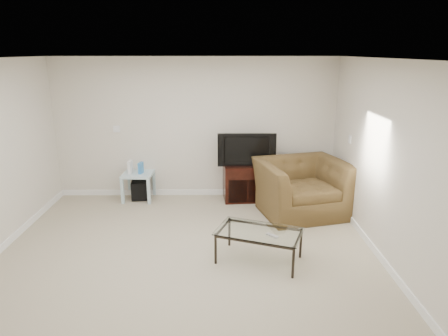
{
  "coord_description": "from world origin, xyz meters",
  "views": [
    {
      "loc": [
        0.44,
        -4.53,
        2.59
      ],
      "look_at": [
        0.5,
        1.2,
        0.9
      ],
      "focal_mm": 32.0,
      "sensor_mm": 36.0,
      "label": 1
    }
  ],
  "objects_px": {
    "tv_stand": "(246,182)",
    "television": "(246,149)",
    "recliner": "(302,179)",
    "coffee_table": "(259,246)",
    "subwoofer": "(141,189)",
    "side_table": "(139,186)"
  },
  "relations": [
    {
      "from": "tv_stand",
      "to": "television",
      "type": "relative_size",
      "value": 0.84
    },
    {
      "from": "recliner",
      "to": "coffee_table",
      "type": "xyz_separation_m",
      "value": [
        -0.84,
        -1.57,
        -0.39
      ]
    },
    {
      "from": "tv_stand",
      "to": "subwoofer",
      "type": "xyz_separation_m",
      "value": [
        -1.89,
        0.02,
        -0.15
      ]
    },
    {
      "from": "television",
      "to": "coffee_table",
      "type": "distance_m",
      "value": 2.32
    },
    {
      "from": "television",
      "to": "recliner",
      "type": "xyz_separation_m",
      "value": [
        0.87,
        -0.63,
        -0.35
      ]
    },
    {
      "from": "tv_stand",
      "to": "television",
      "type": "distance_m",
      "value": 0.62
    },
    {
      "from": "coffee_table",
      "to": "television",
      "type": "bearing_deg",
      "value": 90.76
    },
    {
      "from": "side_table",
      "to": "coffee_table",
      "type": "distance_m",
      "value": 2.97
    },
    {
      "from": "television",
      "to": "side_table",
      "type": "bearing_deg",
      "value": 179.31
    },
    {
      "from": "recliner",
      "to": "coffee_table",
      "type": "distance_m",
      "value": 1.82
    },
    {
      "from": "television",
      "to": "subwoofer",
      "type": "bearing_deg",
      "value": 178.71
    },
    {
      "from": "tv_stand",
      "to": "recliner",
      "type": "xyz_separation_m",
      "value": [
        0.87,
        -0.66,
        0.27
      ]
    },
    {
      "from": "side_table",
      "to": "recliner",
      "type": "height_order",
      "value": "recliner"
    },
    {
      "from": "television",
      "to": "subwoofer",
      "type": "relative_size",
      "value": 2.9
    },
    {
      "from": "subwoofer",
      "to": "coffee_table",
      "type": "distance_m",
      "value": 2.96
    },
    {
      "from": "side_table",
      "to": "subwoofer",
      "type": "bearing_deg",
      "value": 31.0
    },
    {
      "from": "tv_stand",
      "to": "coffee_table",
      "type": "distance_m",
      "value": 2.23
    },
    {
      "from": "tv_stand",
      "to": "recliner",
      "type": "height_order",
      "value": "recliner"
    },
    {
      "from": "tv_stand",
      "to": "coffee_table",
      "type": "height_order",
      "value": "tv_stand"
    },
    {
      "from": "side_table",
      "to": "subwoofer",
      "type": "relative_size",
      "value": 1.6
    },
    {
      "from": "tv_stand",
      "to": "side_table",
      "type": "bearing_deg",
      "value": 175.35
    },
    {
      "from": "television",
      "to": "side_table",
      "type": "distance_m",
      "value": 2.05
    }
  ]
}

